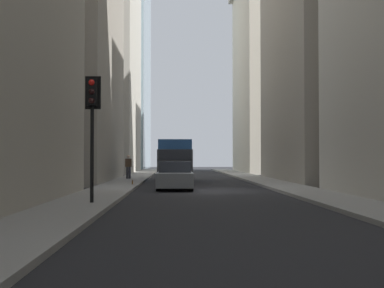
% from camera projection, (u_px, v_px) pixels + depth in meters
% --- Properties ---
extents(ground_plane, '(135.00, 135.00, 0.00)m').
position_uv_depth(ground_plane, '(203.00, 191.00, 25.87)').
color(ground_plane, black).
extents(sidewalk_right, '(90.00, 2.20, 0.14)m').
position_uv_depth(sidewalk_right, '(111.00, 190.00, 25.73)').
color(sidewalk_right, gray).
rests_on(sidewalk_right, ground_plane).
extents(sidewalk_left, '(90.00, 2.20, 0.14)m').
position_uv_depth(sidewalk_left, '(295.00, 189.00, 26.01)').
color(sidewalk_left, gray).
rests_on(sidewalk_left, ground_plane).
extents(building_left_far, '(14.95, 10.50, 23.14)m').
position_uv_depth(building_left_far, '(286.00, 66.00, 57.67)').
color(building_left_far, beige).
rests_on(building_left_far, ground_plane).
extents(building_right_far, '(16.07, 10.50, 30.55)m').
position_uv_depth(building_right_far, '(90.00, 30.00, 56.96)').
color(building_right_far, '#B7B2A5').
rests_on(building_right_far, ground_plane).
extents(delivery_truck, '(6.46, 2.25, 2.84)m').
position_uv_depth(delivery_truck, '(175.00, 160.00, 36.52)').
color(delivery_truck, '#285699').
rests_on(delivery_truck, ground_plane).
extents(hatchback_grey, '(4.30, 1.78, 1.42)m').
position_uv_depth(hatchback_grey, '(175.00, 176.00, 26.87)').
color(hatchback_grey, slate).
rests_on(hatchback_grey, ground_plane).
extents(traffic_light_foreground, '(0.43, 0.52, 4.18)m').
position_uv_depth(traffic_light_foreground, '(92.00, 109.00, 17.51)').
color(traffic_light_foreground, black).
rests_on(traffic_light_foreground, sidewalk_right).
extents(pedestrian, '(0.26, 0.44, 1.67)m').
position_uv_depth(pedestrian, '(128.00, 166.00, 37.52)').
color(pedestrian, '#33333D').
rests_on(pedestrian, sidewalk_right).
extents(discarded_bottle, '(0.07, 0.07, 0.27)m').
position_uv_depth(discarded_bottle, '(132.00, 182.00, 29.19)').
color(discarded_bottle, brown).
rests_on(discarded_bottle, sidewalk_right).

